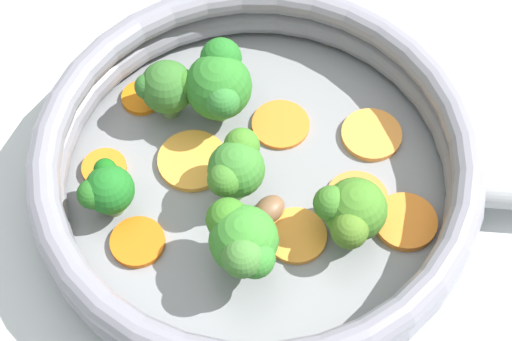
{
  "coord_description": "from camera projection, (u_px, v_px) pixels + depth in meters",
  "views": [
    {
      "loc": [
        -0.25,
        -0.14,
        0.5
      ],
      "look_at": [
        0.0,
        0.0,
        0.03
      ],
      "focal_mm": 60.0,
      "sensor_mm": 36.0,
      "label": 1
    }
  ],
  "objects": [
    {
      "name": "broccoli_floret_5",
      "position": [
        219.0,
        83.0,
        0.57
      ],
      "size": [
        0.05,
        0.05,
        0.06
      ],
      "color": "#709654",
      "rests_on": "skillet"
    },
    {
      "name": "mushroom_piece_0",
      "position": [
        269.0,
        210.0,
        0.55
      ],
      "size": [
        0.03,
        0.02,
        0.01
      ],
      "primitive_type": "ellipsoid",
      "rotation": [
        0.0,
        0.0,
        2.88
      ],
      "color": "brown",
      "rests_on": "skillet"
    },
    {
      "name": "carrot_slice_3",
      "position": [
        138.0,
        242.0,
        0.55
      ],
      "size": [
        0.05,
        0.05,
        0.0
      ],
      "primitive_type": "cylinder",
      "rotation": [
        0.0,
        0.0,
        3.78
      ],
      "color": "#D86211",
      "rests_on": "skillet"
    },
    {
      "name": "carrot_slice_1",
      "position": [
        104.0,
        169.0,
        0.57
      ],
      "size": [
        0.03,
        0.03,
        0.01
      ],
      "primitive_type": "cylinder",
      "rotation": [
        0.0,
        0.0,
        6.12
      ],
      "color": "orange",
      "rests_on": "skillet"
    },
    {
      "name": "skillet_rivet_right",
      "position": [
        443.0,
        148.0,
        0.58
      ],
      "size": [
        0.01,
        0.01,
        0.01
      ],
      "primitive_type": "sphere",
      "color": "gray",
      "rests_on": "skillet"
    },
    {
      "name": "carrot_slice_0",
      "position": [
        142.0,
        98.0,
        0.61
      ],
      "size": [
        0.04,
        0.04,
        0.0
      ],
      "primitive_type": "cylinder",
      "rotation": [
        0.0,
        0.0,
        4.19
      ],
      "color": "orange",
      "rests_on": "skillet"
    },
    {
      "name": "skillet_rim_wall",
      "position": [
        256.0,
        165.0,
        0.55
      ],
      "size": [
        0.29,
        0.29,
        0.04
      ],
      "color": "slate",
      "rests_on": "skillet"
    },
    {
      "name": "broccoli_floret_4",
      "position": [
        107.0,
        190.0,
        0.54
      ],
      "size": [
        0.03,
        0.03,
        0.04
      ],
      "color": "#6C8654",
      "rests_on": "skillet"
    },
    {
      "name": "broccoli_floret_1",
      "position": [
        169.0,
        87.0,
        0.58
      ],
      "size": [
        0.04,
        0.04,
        0.05
      ],
      "color": "#729451",
      "rests_on": "skillet"
    },
    {
      "name": "skillet_rivet_left",
      "position": [
        446.0,
        240.0,
        0.54
      ],
      "size": [
        0.01,
        0.01,
        0.01
      ],
      "primitive_type": "sphere",
      "color": "gray",
      "rests_on": "skillet"
    },
    {
      "name": "carrot_slice_6",
      "position": [
        296.0,
        236.0,
        0.55
      ],
      "size": [
        0.06,
        0.06,
        0.0
      ],
      "primitive_type": "cylinder",
      "rotation": [
        0.0,
        0.0,
        2.55
      ],
      "color": "orange",
      "rests_on": "skillet"
    },
    {
      "name": "broccoli_floret_0",
      "position": [
        235.0,
        167.0,
        0.54
      ],
      "size": [
        0.05,
        0.04,
        0.05
      ],
      "color": "#85A867",
      "rests_on": "skillet"
    },
    {
      "name": "broccoli_floret_3",
      "position": [
        242.0,
        241.0,
        0.51
      ],
      "size": [
        0.05,
        0.05,
        0.05
      ],
      "color": "#77A44D",
      "rests_on": "skillet"
    },
    {
      "name": "skillet",
      "position": [
        256.0,
        187.0,
        0.58
      ],
      "size": [
        0.27,
        0.27,
        0.01
      ],
      "primitive_type": "cylinder",
      "color": "gray",
      "rests_on": "ground_plane"
    },
    {
      "name": "carrot_slice_7",
      "position": [
        371.0,
        135.0,
        0.59
      ],
      "size": [
        0.05,
        0.05,
        0.0
      ],
      "primitive_type": "cylinder",
      "rotation": [
        0.0,
        0.0,
        4.5
      ],
      "color": "orange",
      "rests_on": "skillet"
    },
    {
      "name": "carrot_slice_8",
      "position": [
        406.0,
        222.0,
        0.55
      ],
      "size": [
        0.04,
        0.04,
        0.01
      ],
      "primitive_type": "cylinder",
      "rotation": [
        0.0,
        0.0,
        1.64
      ],
      "color": "orange",
      "rests_on": "skillet"
    },
    {
      "name": "carrot_slice_5",
      "position": [
        357.0,
        198.0,
        0.56
      ],
      "size": [
        0.05,
        0.05,
        0.0
      ],
      "primitive_type": "cylinder",
      "rotation": [
        0.0,
        0.0,
        3.52
      ],
      "color": "orange",
      "rests_on": "skillet"
    },
    {
      "name": "carrot_slice_2",
      "position": [
        193.0,
        161.0,
        0.58
      ],
      "size": [
        0.05,
        0.05,
        0.0
      ],
      "primitive_type": "cylinder",
      "rotation": [
        0.0,
        0.0,
        3.08
      ],
      "color": "gold",
      "rests_on": "skillet"
    },
    {
      "name": "ground_plane",
      "position": [
        256.0,
        191.0,
        0.58
      ],
      "size": [
        4.0,
        4.0,
        0.0
      ],
      "primitive_type": "plane",
      "color": "#B2BAB9"
    },
    {
      "name": "broccoli_floret_2",
      "position": [
        349.0,
        215.0,
        0.53
      ],
      "size": [
        0.05,
        0.05,
        0.05
      ],
      "color": "#8DAE64",
      "rests_on": "skillet"
    },
    {
      "name": "carrot_slice_4",
      "position": [
        281.0,
        125.0,
        0.59
      ],
      "size": [
        0.06,
        0.06,
        0.0
      ],
      "primitive_type": "cylinder",
      "rotation": [
        0.0,
        0.0,
        2.27
      ],
      "color": "orange",
      "rests_on": "skillet"
    }
  ]
}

